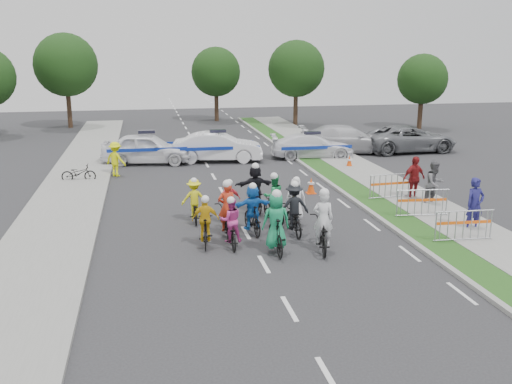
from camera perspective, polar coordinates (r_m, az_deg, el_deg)
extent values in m
plane|color=#28282B|center=(16.86, 0.79, -7.24)|extent=(90.00, 90.00, 0.00)
cube|color=gray|center=(22.83, 10.77, -1.56)|extent=(0.20, 60.00, 0.12)
cube|color=#234D18|center=(23.10, 12.38, -1.47)|extent=(1.20, 60.00, 0.11)
cube|color=gray|center=(23.86, 16.35, -1.20)|extent=(2.40, 60.00, 0.13)
cube|color=gray|center=(21.49, -19.37, -3.12)|extent=(3.00, 60.00, 0.13)
imported|color=black|center=(17.92, 6.63, -4.24)|extent=(1.09, 2.09, 1.05)
imported|color=white|center=(17.72, 6.73, -2.67)|extent=(0.71, 0.54, 1.74)
sphere|color=white|center=(17.45, 6.85, -0.10)|extent=(0.30, 0.30, 0.30)
imported|color=black|center=(17.64, 1.97, -4.26)|extent=(0.58, 1.95, 1.16)
imported|color=#1A8F5A|center=(17.45, 2.02, -2.84)|extent=(0.86, 0.57, 1.75)
sphere|color=white|center=(17.17, 2.08, -0.23)|extent=(0.30, 0.30, 0.30)
imported|color=black|center=(18.21, -2.54, -4.16)|extent=(0.59, 1.65, 0.86)
imported|color=#C9388F|center=(18.02, -2.54, -2.81)|extent=(0.70, 0.55, 1.43)
sphere|color=white|center=(17.80, -2.53, -0.84)|extent=(0.25, 0.25, 0.25)
imported|color=black|center=(18.30, -5.06, -3.94)|extent=(0.65, 1.66, 0.97)
imported|color=yellow|center=(18.12, -5.07, -2.71)|extent=(0.89, 0.46, 1.46)
sphere|color=white|center=(17.89, -5.10, -0.72)|extent=(0.25, 0.25, 0.25)
imported|color=black|center=(19.47, 3.75, -2.80)|extent=(0.66, 1.84, 0.96)
imported|color=black|center=(19.29, 3.82, -1.42)|extent=(1.05, 0.61, 1.61)
sphere|color=white|center=(19.05, 3.89, 0.72)|extent=(0.28, 0.28, 0.28)
imported|color=black|center=(19.46, -0.38, -2.68)|extent=(0.70, 1.76, 1.03)
imported|color=blue|center=(19.29, -0.35, -1.48)|extent=(1.48, 0.63, 1.54)
sphere|color=white|center=(19.06, -0.33, 0.55)|extent=(0.27, 0.27, 0.27)
imported|color=black|center=(19.28, -2.92, -2.90)|extent=(0.74, 1.93, 1.00)
imported|color=red|center=(19.08, -2.92, -1.47)|extent=(0.62, 0.42, 1.67)
sphere|color=white|center=(18.84, -2.92, 0.80)|extent=(0.29, 0.29, 0.29)
imported|color=black|center=(20.51, 3.93, -1.85)|extent=(0.75, 1.74, 1.01)
imported|color=white|center=(20.34, 3.98, -0.71)|extent=(0.81, 0.60, 1.52)
sphere|color=white|center=(20.13, 4.05, 1.18)|extent=(0.26, 0.26, 0.26)
imported|color=black|center=(20.81, 1.73, -1.67)|extent=(0.95, 1.89, 0.95)
imported|color=#1A924A|center=(20.63, 1.78, -0.38)|extent=(0.86, 0.73, 1.58)
sphere|color=white|center=(20.41, 1.82, 1.59)|extent=(0.27, 0.27, 0.27)
imported|color=black|center=(20.53, -2.70, -1.90)|extent=(0.70, 1.64, 0.95)
imported|color=#E8404D|center=(20.37, -2.69, -0.80)|extent=(0.88, 0.48, 1.43)
sphere|color=white|center=(20.16, -2.69, 0.95)|extent=(0.25, 0.25, 0.25)
imported|color=black|center=(20.90, -6.17, -1.81)|extent=(0.61, 1.65, 0.86)
imported|color=yellow|center=(20.73, -6.19, -0.61)|extent=(0.94, 0.55, 1.43)
sphere|color=white|center=(20.52, -6.23, 1.11)|extent=(0.25, 0.25, 0.25)
imported|color=black|center=(22.06, -0.11, -0.54)|extent=(0.65, 1.87, 1.10)
imported|color=black|center=(21.90, -0.09, 0.58)|extent=(1.57, 0.60, 1.66)
sphere|color=white|center=(21.68, -0.06, 2.56)|extent=(0.29, 0.29, 0.29)
imported|color=white|center=(31.81, -10.82, 4.31)|extent=(5.18, 2.78, 1.67)
imported|color=white|center=(31.91, -3.82, 4.51)|extent=(5.13, 2.44, 1.62)
imported|color=white|center=(33.04, 5.64, 4.59)|extent=(4.98, 2.59, 1.38)
imported|color=#B8B8BD|center=(34.94, 9.03, 5.24)|extent=(5.97, 3.14, 1.65)
imported|color=slate|center=(36.12, 15.08, 5.16)|extent=(5.83, 2.88, 1.59)
imported|color=navy|center=(20.96, 21.04, -1.19)|extent=(0.74, 0.53, 1.89)
imported|color=#57565B|center=(23.82, 17.43, 0.82)|extent=(1.06, 0.94, 1.84)
imported|color=maroon|center=(24.48, 15.53, 1.32)|extent=(1.16, 0.70, 1.85)
imported|color=#E3EE0C|center=(28.94, -13.86, 3.21)|extent=(1.27, 1.17, 1.71)
cube|color=#F24C0C|center=(25.02, 5.51, -0.10)|extent=(0.40, 0.40, 0.03)
cone|color=#F24C0C|center=(24.94, 5.53, 0.65)|extent=(0.36, 0.36, 0.70)
cylinder|color=silver|center=(24.91, 5.53, 0.87)|extent=(0.29, 0.29, 0.08)
cube|color=#F24C0C|center=(30.54, 9.30, 2.40)|extent=(0.40, 0.40, 0.03)
cone|color=#F24C0C|center=(30.48, 9.32, 3.01)|extent=(0.36, 0.36, 0.70)
cylinder|color=silver|center=(30.46, 9.33, 3.20)|extent=(0.29, 0.29, 0.08)
imported|color=black|center=(28.23, -17.32, 1.80)|extent=(1.62, 0.63, 0.84)
cylinder|color=#382619|center=(47.20, 3.98, 8.65)|extent=(0.36, 0.36, 3.25)
sphere|color=#163210|center=(47.01, 4.04, 12.20)|extent=(4.55, 4.55, 4.55)
cylinder|color=#382619|center=(46.75, 16.10, 7.77)|extent=(0.36, 0.36, 2.75)
sphere|color=#163210|center=(46.56, 16.31, 10.79)|extent=(3.85, 3.85, 3.85)
cylinder|color=#382619|center=(47.90, -18.20, 8.21)|extent=(0.36, 0.36, 3.50)
sphere|color=#163210|center=(47.71, -18.49, 11.97)|extent=(4.90, 4.90, 4.90)
cylinder|color=#382619|center=(49.96, -3.97, 8.81)|extent=(0.36, 0.36, 3.00)
sphere|color=#163210|center=(49.78, -4.03, 11.90)|extent=(4.20, 4.20, 4.20)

